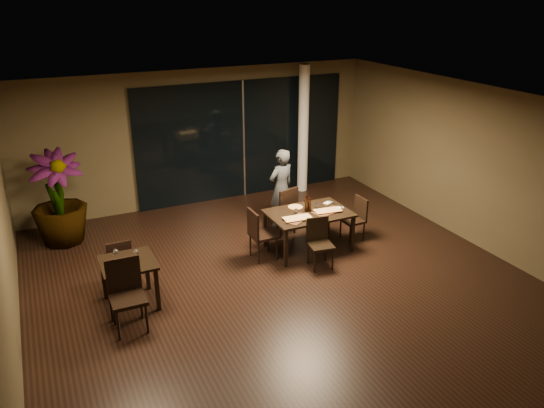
{
  "coord_description": "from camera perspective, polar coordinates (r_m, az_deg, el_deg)",
  "views": [
    {
      "loc": [
        -3.43,
        -7.03,
        4.57
      ],
      "look_at": [
        0.24,
        0.79,
        1.05
      ],
      "focal_mm": 35.0,
      "sensor_mm": 36.0,
      "label": 1
    }
  ],
  "objects": [
    {
      "name": "chair_main_left",
      "position": [
        9.48,
        -1.4,
        -3.02
      ],
      "size": [
        0.45,
        0.45,
        0.96
      ],
      "rotation": [
        0.0,
        0.0,
        1.59
      ],
      "color": "black",
      "rests_on": "ground"
    },
    {
      "name": "chair_side_near",
      "position": [
        7.91,
        -15.4,
        -8.97
      ],
      "size": [
        0.49,
        0.49,
        1.05
      ],
      "rotation": [
        0.0,
        0.0,
        -0.01
      ],
      "color": "black",
      "rests_on": "ground"
    },
    {
      "name": "side_napkin",
      "position": [
        8.14,
        -14.82,
        -6.58
      ],
      "size": [
        0.19,
        0.13,
        0.01
      ],
      "primitive_type": "cube",
      "rotation": [
        0.0,
        0.0,
        0.12
      ],
      "color": "white",
      "rests_on": "side_table"
    },
    {
      "name": "window_panel",
      "position": [
        12.28,
        -3.13,
        6.94
      ],
      "size": [
        5.0,
        0.06,
        2.7
      ],
      "primitive_type": "cube",
      "color": "black",
      "rests_on": "ground"
    },
    {
      "name": "diner",
      "position": [
        10.74,
        1.0,
        1.72
      ],
      "size": [
        0.63,
        0.5,
        1.63
      ],
      "primitive_type": "imported",
      "rotation": [
        0.0,
        0.0,
        3.4
      ],
      "color": "#2D2F32",
      "rests_on": "ground"
    },
    {
      "name": "side_table",
      "position": [
        8.39,
        -15.21,
        -6.76
      ],
      "size": [
        0.8,
        0.8,
        0.75
      ],
      "color": "black",
      "rests_on": "ground"
    },
    {
      "name": "bottle_c",
      "position": [
        9.79,
        3.8,
        0.21
      ],
      "size": [
        0.07,
        0.07,
        0.33
      ],
      "primitive_type": null,
      "color": "black",
      "rests_on": "main_table"
    },
    {
      "name": "potted_plant",
      "position": [
        10.75,
        -22.02,
        0.53
      ],
      "size": [
        1.11,
        1.11,
        1.8
      ],
      "primitive_type": "imported",
      "rotation": [
        0.0,
        0.0,
        0.14
      ],
      "color": "#174718",
      "rests_on": "ground"
    },
    {
      "name": "wall_front",
      "position": [
        5.48,
        20.14,
        -13.46
      ],
      "size": [
        8.0,
        0.1,
        3.0
      ],
      "primitive_type": "cube",
      "color": "#463C25",
      "rests_on": "ground"
    },
    {
      "name": "pizza_board_right",
      "position": [
        9.81,
        5.99,
        -0.82
      ],
      "size": [
        0.6,
        0.38,
        0.01
      ],
      "primitive_type": "cube",
      "rotation": [
        0.0,
        0.0,
        0.19
      ],
      "color": "#492917",
      "rests_on": "main_table"
    },
    {
      "name": "chair_main_right",
      "position": [
        10.4,
        9.04,
        -1.31
      ],
      "size": [
        0.41,
        0.41,
        0.85
      ],
      "rotation": [
        0.0,
        0.0,
        -1.54
      ],
      "color": "black",
      "rests_on": "ground"
    },
    {
      "name": "wall_back",
      "position": [
        12.0,
        -7.77,
        7.15
      ],
      "size": [
        8.0,
        0.1,
        3.0
      ],
      "primitive_type": "cube",
      "color": "#463C25",
      "rests_on": "ground"
    },
    {
      "name": "chair_main_near",
      "position": [
        9.33,
        5.08,
        -3.85
      ],
      "size": [
        0.46,
        0.46,
        0.88
      ],
      "rotation": [
        0.0,
        0.0,
        -0.14
      ],
      "color": "black",
      "rests_on": "ground"
    },
    {
      "name": "oblong_pizza_right",
      "position": [
        9.81,
        5.99,
        -0.73
      ],
      "size": [
        0.49,
        0.27,
        0.02
      ],
      "primitive_type": null,
      "rotation": [
        0.0,
        0.0,
        -0.12
      ],
      "color": "maroon",
      "rests_on": "pizza_board_right"
    },
    {
      "name": "napkin_far",
      "position": [
        10.22,
        6.04,
        0.14
      ],
      "size": [
        0.2,
        0.16,
        0.01
      ],
      "primitive_type": "cube",
      "rotation": [
        0.0,
        0.0,
        0.37
      ],
      "color": "silver",
      "rests_on": "main_table"
    },
    {
      "name": "ground",
      "position": [
        9.06,
        0.73,
        -8.13
      ],
      "size": [
        8.0,
        8.0,
        0.0
      ],
      "primitive_type": "plane",
      "color": "black",
      "rests_on": "ground"
    },
    {
      "name": "napkin_near",
      "position": [
        10.0,
        7.16,
        -0.41
      ],
      "size": [
        0.2,
        0.14,
        0.01
      ],
      "primitive_type": "cube",
      "rotation": [
        0.0,
        0.0,
        -0.23
      ],
      "color": "white",
      "rests_on": "main_table"
    },
    {
      "name": "main_table",
      "position": [
        9.8,
        3.97,
        -1.29
      ],
      "size": [
        1.5,
        1.0,
        0.75
      ],
      "color": "black",
      "rests_on": "ground"
    },
    {
      "name": "wall_right",
      "position": [
        10.71,
        20.71,
        4.06
      ],
      "size": [
        0.1,
        8.0,
        3.0
      ],
      "primitive_type": "cube",
      "color": "#463C25",
      "rests_on": "ground"
    },
    {
      "name": "tumbler_right",
      "position": [
        9.95,
        4.83,
        -0.21
      ],
      "size": [
        0.08,
        0.08,
        0.09
      ],
      "primitive_type": "cylinder",
      "color": "white",
      "rests_on": "main_table"
    },
    {
      "name": "column",
      "position": [
        12.55,
        3.38,
        7.98
      ],
      "size": [
        0.24,
        0.24,
        3.0
      ],
      "primitive_type": "cylinder",
      "color": "silver",
      "rests_on": "ground"
    },
    {
      "name": "bottle_b",
      "position": [
        9.77,
        4.1,
        -0.08
      ],
      "size": [
        0.06,
        0.06,
        0.26
      ],
      "primitive_type": null,
      "color": "black",
      "rests_on": "main_table"
    },
    {
      "name": "tumbler_left",
      "position": [
        9.71,
        2.6,
        -0.76
      ],
      "size": [
        0.07,
        0.07,
        0.08
      ],
      "primitive_type": "cylinder",
      "color": "white",
      "rests_on": "main_table"
    },
    {
      "name": "bottle_a",
      "position": [
        9.75,
        3.73,
        0.08
      ],
      "size": [
        0.07,
        0.07,
        0.32
      ],
      "primitive_type": null,
      "color": "black",
      "rests_on": "main_table"
    },
    {
      "name": "ceiling",
      "position": [
        7.97,
        0.83,
        10.96
      ],
      "size": [
        8.0,
        8.0,
        0.04
      ],
      "primitive_type": "cube",
      "color": "white",
      "rests_on": "wall_back"
    },
    {
      "name": "wine_glass_a",
      "position": [
        8.36,
        -16.41,
        -5.31
      ],
      "size": [
        0.08,
        0.08,
        0.18
      ],
      "primitive_type": null,
      "color": "white",
      "rests_on": "side_table"
    },
    {
      "name": "chair_side_far",
      "position": [
        8.98,
        -16.1,
        -5.87
      ],
      "size": [
        0.4,
        0.4,
        0.86
      ],
      "rotation": [
        0.0,
        0.0,
        3.16
      ],
      "color": "black",
      "rests_on": "ground"
    },
    {
      "name": "pizza_board_left",
      "position": [
        9.45,
        2.77,
        -1.64
      ],
      "size": [
        0.57,
        0.48,
        0.01
      ],
      "primitive_type": "cube",
      "rotation": [
        0.0,
        0.0,
        0.54
      ],
      "color": "#452716",
      "rests_on": "main_table"
    },
    {
      "name": "wine_glass_b",
      "position": [
        8.28,
        -14.35,
        -5.4
      ],
      "size": [
        0.08,
        0.08,
        0.17
      ],
      "primitive_type": null,
      "color": "white",
      "rests_on": "side_table"
    },
    {
      "name": "oblong_pizza_left",
      "position": [
        9.44,
        2.77,
        -1.55
      ],
      "size": [
        0.51,
        0.27,
        0.02
      ],
      "primitive_type": null,
      "rotation": [
        0.0,
        0.0,
        -0.07
      ],
      "color": "maroon",
      "rests_on": "pizza_board_left"
    },
    {
      "name": "round_pizza",
      "position": [
        9.96,
        2.54,
        -0.35
      ],
      "size": [
        0.27,
        0.27,
        0.01
      ],
      "primitive_type": "cylinder",
      "color": "#AF2913",
      "rests_on": "main_table"
    },
    {
      "name": "chair_main_far",
      "position": [
        10.42,
        1.35,
        -0.49
      ],
      "size": [
        0.57,
        0.57,
        1.0
      ],
      "rotation": [
        0.0,
        0.0,
        3.41
      ],
      "color": "black",
      "rests_on": "ground"
    }
  ]
}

